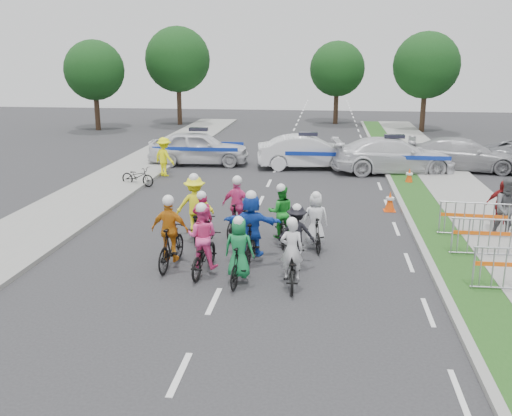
# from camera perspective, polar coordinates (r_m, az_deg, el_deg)

# --- Properties ---
(ground) EXTENTS (90.00, 90.00, 0.00)m
(ground) POSITION_cam_1_polar(r_m,az_deg,el_deg) (12.77, -4.23, -9.27)
(ground) COLOR #28282B
(ground) RESTS_ON ground
(curb_right) EXTENTS (0.20, 60.00, 0.12)m
(curb_right) POSITION_cam_1_polar(r_m,az_deg,el_deg) (17.42, 15.84, -2.87)
(curb_right) COLOR gray
(curb_right) RESTS_ON ground
(grass_strip) EXTENTS (1.20, 60.00, 0.11)m
(grass_strip) POSITION_cam_1_polar(r_m,az_deg,el_deg) (17.55, 18.09, -2.93)
(grass_strip) COLOR #183F14
(grass_strip) RESTS_ON ground
(sidewalk_right) EXTENTS (2.40, 60.00, 0.13)m
(sidewalk_right) POSITION_cam_1_polar(r_m,az_deg,el_deg) (17.98, 23.74, -3.02)
(sidewalk_right) COLOR gray
(sidewalk_right) RESTS_ON ground
(sidewalk_left) EXTENTS (3.00, 60.00, 0.13)m
(sidewalk_left) POSITION_cam_1_polar(r_m,az_deg,el_deg) (19.35, -20.47, -1.46)
(sidewalk_left) COLOR gray
(sidewalk_left) RESTS_ON ground
(rider_0) EXTENTS (0.70, 1.71, 1.71)m
(rider_0) POSITION_cam_1_polar(r_m,az_deg,el_deg) (13.35, 3.57, -5.52)
(rider_0) COLOR black
(rider_0) RESTS_ON ground
(rider_1) EXTENTS (0.75, 1.64, 1.68)m
(rider_1) POSITION_cam_1_polar(r_m,az_deg,el_deg) (13.46, -1.68, -4.89)
(rider_1) COLOR black
(rider_1) RESTS_ON ground
(rider_2) EXTENTS (0.82, 1.85, 1.83)m
(rider_2) POSITION_cam_1_polar(r_m,az_deg,el_deg) (14.11, -5.31, -3.91)
(rider_2) COLOR black
(rider_2) RESTS_ON ground
(rider_3) EXTENTS (1.00, 1.87, 1.93)m
(rider_3) POSITION_cam_1_polar(r_m,az_deg,el_deg) (14.57, -8.53, -3.15)
(rider_3) COLOR black
(rider_3) RESTS_ON ground
(rider_4) EXTENTS (0.92, 1.62, 1.66)m
(rider_4) POSITION_cam_1_polar(r_m,az_deg,el_deg) (14.64, 4.07, -3.29)
(rider_4) COLOR black
(rider_4) RESTS_ON ground
(rider_5) EXTENTS (1.55, 1.85, 1.93)m
(rider_5) POSITION_cam_1_polar(r_m,az_deg,el_deg) (14.84, -0.45, -2.37)
(rider_5) COLOR black
(rider_5) RESTS_ON ground
(rider_6) EXTENTS (0.79, 1.76, 1.74)m
(rider_6) POSITION_cam_1_polar(r_m,az_deg,el_deg) (15.68, -5.31, -2.35)
(rider_6) COLOR black
(rider_6) RESTS_ON ground
(rider_7) EXTENTS (0.78, 1.65, 1.68)m
(rider_7) POSITION_cam_1_polar(r_m,az_deg,el_deg) (15.88, 5.95, -1.83)
(rider_7) COLOR black
(rider_7) RESTS_ON ground
(rider_8) EXTENTS (0.90, 1.82, 1.77)m
(rider_8) POSITION_cam_1_polar(r_m,az_deg,el_deg) (16.32, 2.49, -1.29)
(rider_8) COLOR black
(rider_8) RESTS_ON ground
(rider_9) EXTENTS (1.01, 1.86, 1.89)m
(rider_9) POSITION_cam_1_polar(r_m,az_deg,el_deg) (16.79, -1.83, -0.58)
(rider_9) COLOR black
(rider_9) RESTS_ON ground
(rider_10) EXTENTS (1.18, 2.02, 1.96)m
(rider_10) POSITION_cam_1_polar(r_m,az_deg,el_deg) (16.85, -6.08, -0.49)
(rider_10) COLOR black
(rider_10) RESTS_ON ground
(police_car_0) EXTENTS (5.01, 2.34, 1.66)m
(police_car_0) POSITION_cam_1_polar(r_m,az_deg,el_deg) (28.31, -5.72, 6.02)
(police_car_0) COLOR silver
(police_car_0) RESTS_ON ground
(police_car_1) EXTENTS (4.94, 2.32, 1.57)m
(police_car_1) POSITION_cam_1_polar(r_m,az_deg,el_deg) (27.30, 5.20, 5.60)
(police_car_1) COLOR silver
(police_car_1) RESTS_ON ground
(police_car_2) EXTENTS (5.76, 2.90, 1.60)m
(police_car_2) POSITION_cam_1_polar(r_m,az_deg,el_deg) (26.86, 13.56, 5.12)
(police_car_2) COLOR silver
(police_car_2) RESTS_ON ground
(civilian_sedan) EXTENTS (5.40, 2.87, 1.49)m
(civilian_sedan) POSITION_cam_1_polar(r_m,az_deg,el_deg) (28.43, 20.08, 5.04)
(civilian_sedan) COLOR #A3A3A8
(civilian_sedan) RESTS_ON ground
(spectator_1) EXTENTS (0.95, 0.78, 1.82)m
(spectator_1) POSITION_cam_1_polar(r_m,az_deg,el_deg) (18.20, 23.90, -0.05)
(spectator_1) COLOR #56575B
(spectator_1) RESTS_ON ground
(spectator_2) EXTENTS (0.91, 0.41, 1.54)m
(spectator_2) POSITION_cam_1_polar(r_m,az_deg,el_deg) (19.20, 23.30, 0.31)
(spectator_2) COLOR maroon
(spectator_2) RESTS_ON ground
(marshal_hiviz) EXTENTS (1.28, 1.15, 1.73)m
(marshal_hiviz) POSITION_cam_1_polar(r_m,az_deg,el_deg) (25.76, -9.15, 5.08)
(marshal_hiviz) COLOR #FDFF0D
(marshal_hiviz) RESTS_ON ground
(barrier_1) EXTENTS (2.00, 0.51, 1.12)m
(barrier_1) POSITION_cam_1_polar(r_m,az_deg,el_deg) (16.25, 22.29, -2.89)
(barrier_1) COLOR #A5A8AD
(barrier_1) RESTS_ON ground
(barrier_2) EXTENTS (2.03, 0.62, 1.12)m
(barrier_2) POSITION_cam_1_polar(r_m,az_deg,el_deg) (17.84, 20.92, -1.20)
(barrier_2) COLOR #A5A8AD
(barrier_2) RESTS_ON ground
(cone_0) EXTENTS (0.40, 0.40, 0.70)m
(cone_0) POSITION_cam_1_polar(r_m,az_deg,el_deg) (20.27, 13.24, 0.64)
(cone_0) COLOR #F24C0C
(cone_0) RESTS_ON ground
(cone_1) EXTENTS (0.40, 0.40, 0.70)m
(cone_1) POSITION_cam_1_polar(r_m,az_deg,el_deg) (24.67, 15.07, 3.07)
(cone_1) COLOR #F24C0C
(cone_1) RESTS_ON ground
(parked_bike) EXTENTS (1.62, 0.94, 0.80)m
(parked_bike) POSITION_cam_1_polar(r_m,az_deg,el_deg) (24.05, -11.76, 3.12)
(parked_bike) COLOR black
(parked_bike) RESTS_ON ground
(tree_0) EXTENTS (4.20, 4.20, 6.30)m
(tree_0) POSITION_cam_1_polar(r_m,az_deg,el_deg) (42.67, -15.88, 13.10)
(tree_0) COLOR #382619
(tree_0) RESTS_ON ground
(tree_1) EXTENTS (4.55, 4.55, 6.82)m
(tree_1) POSITION_cam_1_polar(r_m,az_deg,el_deg) (41.93, 16.68, 13.50)
(tree_1) COLOR #382619
(tree_1) RESTS_ON ground
(tree_3) EXTENTS (4.90, 4.90, 7.35)m
(tree_3) POSITION_cam_1_polar(r_m,az_deg,el_deg) (44.86, -7.83, 14.49)
(tree_3) COLOR #382619
(tree_3) RESTS_ON ground
(tree_4) EXTENTS (4.20, 4.20, 6.30)m
(tree_4) POSITION_cam_1_polar(r_m,az_deg,el_deg) (45.42, 8.13, 13.60)
(tree_4) COLOR #382619
(tree_4) RESTS_ON ground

